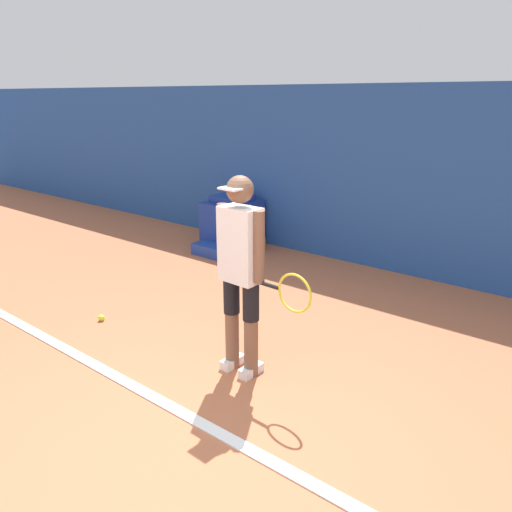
{
  "coord_description": "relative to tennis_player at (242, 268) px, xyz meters",
  "views": [
    {
      "loc": [
        2.07,
        -1.86,
        2.29
      ],
      "look_at": [
        -0.43,
        1.27,
        1.0
      ],
      "focal_mm": 35.0,
      "sensor_mm": 36.0,
      "label": 1
    }
  ],
  "objects": [
    {
      "name": "equipment_bag",
      "position": [
        -2.36,
        2.22,
        -0.87
      ],
      "size": [
        0.84,
        0.3,
        0.17
      ],
      "color": "#1E3D99",
      "rests_on": "ground_plane"
    },
    {
      "name": "back_wall",
      "position": [
        0.42,
        3.29,
        0.27
      ],
      "size": [
        24.0,
        0.1,
        2.44
      ],
      "color": "#234C99",
      "rests_on": "ground_plane"
    },
    {
      "name": "court_baseline",
      "position": [
        0.42,
        -0.76,
        -0.94
      ],
      "size": [
        21.6,
        0.1,
        0.01
      ],
      "color": "white",
      "rests_on": "ground_plane"
    },
    {
      "name": "ground_plane",
      "position": [
        0.42,
        -1.07,
        -0.95
      ],
      "size": [
        24.0,
        24.0,
        0.0
      ],
      "primitive_type": "plane",
      "color": "#B76642"
    },
    {
      "name": "tennis_player",
      "position": [
        0.0,
        0.0,
        0.0
      ],
      "size": [
        0.95,
        0.29,
        1.7
      ],
      "rotation": [
        0.0,
        0.0,
        -0.04
      ],
      "color": "brown",
      "rests_on": "ground_plane"
    },
    {
      "name": "tennis_ball",
      "position": [
        -1.83,
        -0.17,
        -0.92
      ],
      "size": [
        0.07,
        0.07,
        0.07
      ],
      "color": "#D1E533",
      "rests_on": "ground_plane"
    },
    {
      "name": "covered_chair",
      "position": [
        -2.55,
        2.78,
        -0.56
      ],
      "size": [
        0.67,
        0.82,
        0.83
      ],
      "color": "navy",
      "rests_on": "ground_plane"
    },
    {
      "name": "water_bottle",
      "position": [
        -2.02,
        2.89,
        -0.85
      ],
      "size": [
        0.07,
        0.07,
        0.22
      ],
      "color": "orange",
      "rests_on": "ground_plane"
    }
  ]
}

